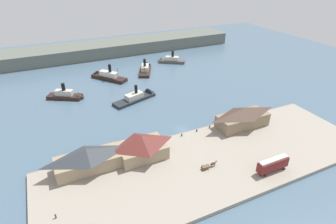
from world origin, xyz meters
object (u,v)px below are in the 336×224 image
at_px(mooring_post_center_west, 182,135).
at_px(ferry_approaching_west, 169,60).
at_px(ferry_mid_harbor, 145,68).
at_px(ferry_near_quay, 68,96).
at_px(ferry_shed_customs_shed, 243,117).
at_px(mooring_post_west, 210,127).
at_px(pedestrian_near_cart, 56,216).
at_px(ferry_shed_west_terminal, 88,159).
at_px(horse_cart, 209,165).
at_px(ferry_departing_north, 140,96).
at_px(mooring_post_east, 197,130).
at_px(street_tram, 273,164).
at_px(ferry_shed_east_terminal, 142,146).
at_px(ferry_approaching_east, 106,76).

height_order(mooring_post_center_west, ferry_approaching_west, ferry_approaching_west).
height_order(ferry_mid_harbor, ferry_near_quay, ferry_mid_harbor).
xyz_separation_m(ferry_shed_customs_shed, mooring_post_west, (-12.05, 4.11, -3.46)).
relative_size(pedestrian_near_cart, ferry_approaching_west, 0.09).
relative_size(ferry_shed_west_terminal, ferry_approaching_west, 1.12).
distance_m(pedestrian_near_cart, ferry_mid_harbor, 109.66).
bearing_deg(horse_cart, mooring_post_center_west, 88.11).
bearing_deg(mooring_post_center_west, ferry_approaching_west, 67.68).
relative_size(mooring_post_west, ferry_departing_north, 0.04).
xyz_separation_m(ferry_shed_west_terminal, mooring_post_east, (41.00, 4.08, -3.29)).
bearing_deg(horse_cart, ferry_shed_customs_shed, 31.91).
bearing_deg(ferry_departing_north, horse_cart, -88.22).
bearing_deg(ferry_mid_harbor, mooring_post_west, -91.05).
xyz_separation_m(ferry_shed_customs_shed, street_tram, (-8.35, -24.97, -1.25)).
distance_m(horse_cart, ferry_near_quay, 79.14).
xyz_separation_m(street_tram, mooring_post_center_west, (-16.06, 28.65, -2.21)).
bearing_deg(ferry_near_quay, ferry_mid_harbor, 23.29).
bearing_deg(ferry_mid_harbor, ferry_approaching_west, 20.17).
bearing_deg(ferry_departing_north, ferry_near_quay, 154.93).
xyz_separation_m(ferry_shed_east_terminal, pedestrian_near_cart, (-28.42, -14.25, -3.34)).
relative_size(pedestrian_near_cart, ferry_approaching_east, 0.07).
relative_size(mooring_post_west, ferry_near_quay, 0.05).
distance_m(street_tram, mooring_post_west, 29.40).
height_order(ferry_shed_east_terminal, ferry_approaching_west, ferry_shed_east_terminal).
bearing_deg(street_tram, ferry_shed_east_terminal, 144.54).
distance_m(street_tram, ferry_near_quay, 95.26).
xyz_separation_m(mooring_post_center_west, ferry_approaching_east, (-11.01, 70.08, -0.04)).
bearing_deg(ferry_departing_north, mooring_post_west, -68.72).
relative_size(ferry_shed_west_terminal, ferry_shed_east_terminal, 1.28).
relative_size(ferry_shed_customs_shed, mooring_post_east, 22.77).
bearing_deg(ferry_departing_north, ferry_shed_customs_shed, -57.48).
distance_m(ferry_shed_east_terminal, pedestrian_near_cart, 31.97).
bearing_deg(horse_cart, ferry_near_quay, 114.31).
xyz_separation_m(mooring_post_center_west, ferry_near_quay, (-33.22, 52.84, -0.13)).
height_order(pedestrian_near_cart, ferry_approaching_west, ferry_approaching_west).
xyz_separation_m(ferry_shed_east_terminal, mooring_post_east, (23.83, 5.21, -3.61)).
bearing_deg(ferry_approaching_east, ferry_shed_customs_shed, -64.35).
bearing_deg(ferry_shed_east_terminal, mooring_post_east, 12.33).
relative_size(ferry_shed_customs_shed, ferry_mid_harbor, 0.93).
height_order(ferry_shed_east_terminal, mooring_post_center_west, ferry_shed_east_terminal).
bearing_deg(ferry_shed_east_terminal, ferry_approaching_west, 59.46).
distance_m(ferry_shed_west_terminal, ferry_shed_customs_shed, 58.85).
xyz_separation_m(pedestrian_near_cart, ferry_departing_north, (43.25, 57.60, -0.77)).
bearing_deg(mooring_post_west, mooring_post_center_west, -177.99).
bearing_deg(ferry_approaching_east, pedestrian_near_cart, -111.23).
bearing_deg(ferry_near_quay, mooring_post_center_west, -57.84).
distance_m(mooring_post_west, ferry_approaching_east, 73.46).
bearing_deg(horse_cart, ferry_shed_east_terminal, 139.17).
distance_m(ferry_shed_west_terminal, mooring_post_west, 47.11).
height_order(ferry_shed_east_terminal, horse_cart, ferry_shed_east_terminal).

